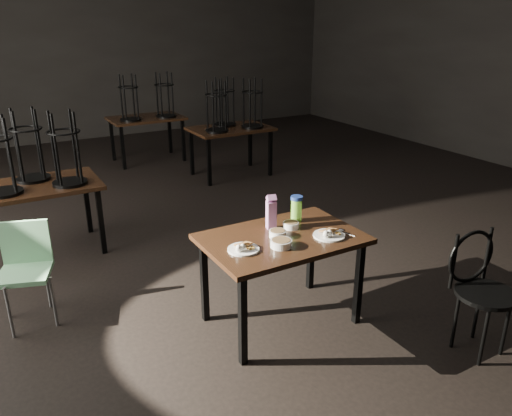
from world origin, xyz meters
TOP-DOWN VIEW (x-y plane):
  - room at (-0.06, 0.01)m, footprint 12.00×12.04m
  - main_table at (-0.69, -1.50)m, footprint 1.20×0.80m
  - plate_left at (-1.07, -1.57)m, footprint 0.23×0.23m
  - plate_right at (-0.38, -1.68)m, footprint 0.24×0.24m
  - bowl_near at (-0.73, -1.49)m, footprint 0.13×0.13m
  - bowl_far at (-0.54, -1.40)m, footprint 0.13×0.13m
  - bowl_big at (-0.80, -1.65)m, footprint 0.16×0.16m
  - juice_carton at (-0.68, -1.32)m, footprint 0.08×0.08m
  - water_bottle at (-0.43, -1.30)m, footprint 0.12×0.12m
  - spoon at (-0.22, -1.64)m, footprint 0.05×0.18m
  - bentwood_chair at (0.36, -2.48)m, footprint 0.44×0.43m
  - school_chair at (-2.42, -0.45)m, footprint 0.48×0.48m
  - bg_table_left at (-2.14, 0.78)m, footprint 1.20×0.80m
  - bg_table_right at (0.81, 2.28)m, footprint 1.20×0.80m
  - bg_table_far at (-0.03, 3.72)m, footprint 1.20×0.80m

SIDE VIEW (x-z plane):
  - school_chair at x=-2.42m, z-range 0.08..0.90m
  - bentwood_chair at x=0.36m, z-range 0.08..0.98m
  - main_table at x=-0.69m, z-range 0.30..1.05m
  - bg_table_far at x=-0.03m, z-range 0.01..1.49m
  - spoon at x=-0.22m, z-range 0.75..0.76m
  - plate_left at x=-1.07m, z-range 0.73..0.81m
  - plate_right at x=-0.38m, z-range 0.73..0.81m
  - bowl_far at x=-0.54m, z-range 0.75..0.80m
  - bowl_near at x=-0.73m, z-range 0.75..0.80m
  - bg_table_left at x=-2.14m, z-range 0.04..1.52m
  - bg_table_right at x=0.81m, z-range 0.04..1.52m
  - bowl_big at x=-0.80m, z-range 0.75..0.81m
  - water_bottle at x=-0.43m, z-range 0.75..0.97m
  - juice_carton at x=-0.68m, z-range 0.74..1.02m
  - room at x=-0.06m, z-range 0.72..3.94m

